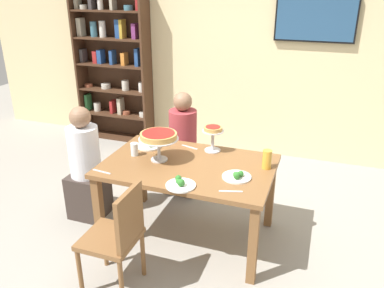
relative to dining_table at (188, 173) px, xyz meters
name	(u,v)px	position (x,y,z in m)	size (l,w,h in m)	color
ground_plane	(188,234)	(0.00, 0.00, -0.65)	(12.00, 12.00, 0.00)	gray
rear_partition	(246,49)	(0.00, 2.20, 0.75)	(8.00, 0.12, 2.80)	beige
dining_table	(188,173)	(0.00, 0.00, 0.00)	(1.48, 0.95, 0.74)	brown
bookshelf	(113,62)	(-1.88, 2.01, 0.50)	(1.10, 0.30, 2.21)	#422819
television	(316,19)	(0.83, 2.11, 1.16)	(0.93, 0.05, 0.53)	black
diner_head_west	(86,171)	(-1.07, 0.00, -0.16)	(0.34, 0.34, 1.15)	#382D28
diner_far_left	(183,150)	(-0.35, 0.79, -0.16)	(0.34, 0.34, 1.15)	#382D28
chair_near_left	(118,234)	(-0.26, -0.80, -0.16)	(0.40, 0.40, 0.87)	brown
deep_dish_pizza_stand	(158,137)	(-0.27, -0.01, 0.31)	(0.35, 0.35, 0.26)	silver
personal_pizza_stand	(213,133)	(0.12, 0.35, 0.27)	(0.20, 0.20, 0.24)	silver
salad_plate_near_diner	(150,145)	(-0.49, 0.25, 0.11)	(0.25, 0.25, 0.07)	white
salad_plate_far_diner	(237,176)	(0.46, -0.12, 0.11)	(0.24, 0.24, 0.07)	white
salad_plate_spare	(180,184)	(0.08, -0.39, 0.11)	(0.24, 0.24, 0.07)	white
beer_glass_amber_tall	(267,159)	(0.66, 0.15, 0.17)	(0.08, 0.08, 0.16)	gold
water_glass_clear_near	(134,149)	(-0.53, 0.01, 0.15)	(0.07, 0.07, 0.12)	white
cutlery_fork_near	(231,191)	(0.47, -0.34, 0.09)	(0.18, 0.02, 0.01)	silver
cutlery_knife_near	(102,172)	(-0.63, -0.39, 0.09)	(0.18, 0.02, 0.01)	silver
cutlery_fork_far	(190,147)	(-0.11, 0.35, 0.09)	(0.18, 0.02, 0.01)	silver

